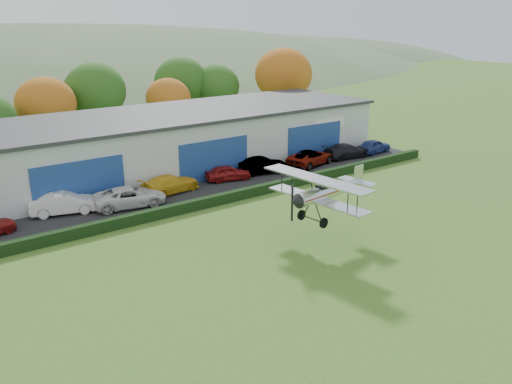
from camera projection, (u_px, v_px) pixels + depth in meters
ground at (360, 295)px, 27.09m from camera, size 300.00×300.00×0.00m
apron at (201, 186)px, 44.77m from camera, size 48.00×9.00×0.05m
hedge at (233, 196)px, 41.00m from camera, size 46.00×0.60×0.80m
hangar at (181, 138)px, 50.38m from camera, size 40.60×12.60×5.30m
tree_belt at (90, 97)px, 56.73m from camera, size 75.70×13.22×10.12m
car_1 at (64, 203)px, 38.10m from camera, size 5.07×2.94×1.58m
car_2 at (130, 197)px, 39.58m from camera, size 5.85×3.48×1.52m
car_3 at (170, 184)px, 42.72m from camera, size 5.38×2.82×1.49m
car_4 at (228, 173)px, 46.01m from camera, size 4.31×2.62×1.37m
car_5 at (264, 165)px, 47.99m from camera, size 4.91×2.82×1.53m
car_6 at (310, 157)px, 50.81m from camera, size 5.87×3.72×1.51m
car_7 at (346, 151)px, 53.41m from camera, size 5.27×2.53×1.48m
car_8 at (374, 146)px, 55.44m from camera, size 4.49×2.19×1.48m
biplane at (326, 191)px, 32.64m from camera, size 6.87×7.89×2.94m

